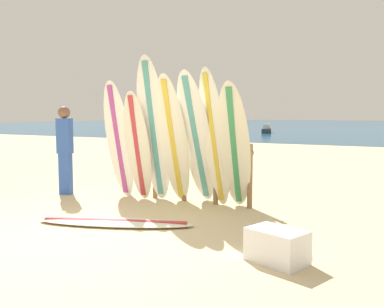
{
  "coord_description": "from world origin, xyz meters",
  "views": [
    {
      "loc": [
        3.95,
        -3.87,
        1.58
      ],
      "look_at": [
        0.22,
        3.11,
        0.84
      ],
      "focal_mm": 39.95,
      "sensor_mm": 36.0,
      "label": 1
    }
  ],
  "objects": [
    {
      "name": "surfboard_leaning_center_left",
      "position": [
        -0.21,
        2.47,
        1.29
      ],
      "size": [
        0.63,
        0.72,
        2.58
      ],
      "color": "white",
      "rests_on": "ground"
    },
    {
      "name": "beachgoer_standing",
      "position": [
        -2.15,
        2.28,
        0.95
      ],
      "size": [
        0.31,
        0.23,
        1.72
      ],
      "color": "#3359B2",
      "rests_on": "ground"
    },
    {
      "name": "surfboard_leaning_center_right",
      "position": [
        0.62,
        2.54,
        1.14
      ],
      "size": [
        0.63,
        1.14,
        2.29
      ],
      "color": "white",
      "rests_on": "ground"
    },
    {
      "name": "surfboard_lying_on_sand",
      "position": [
        0.16,
        0.88,
        0.04
      ],
      "size": [
        2.31,
        1.25,
        0.08
      ],
      "color": "silver",
      "rests_on": "ground"
    },
    {
      "name": "surfboard_rack",
      "position": [
        0.22,
        2.81,
        0.65
      ],
      "size": [
        2.61,
        0.09,
        1.08
      ],
      "color": "olive",
      "rests_on": "ground"
    },
    {
      "name": "surfboard_leaning_far_right",
      "position": [
        1.34,
        2.47,
        1.04
      ],
      "size": [
        0.68,
        1.07,
        2.08
      ],
      "color": "silver",
      "rests_on": "ground"
    },
    {
      "name": "surfboard_leaning_center",
      "position": [
        0.24,
        2.4,
        1.12
      ],
      "size": [
        0.64,
        0.97,
        2.24
      ],
      "color": "white",
      "rests_on": "ground"
    },
    {
      "name": "small_boat_offshore",
      "position": [
        -7.19,
        30.05,
        0.26
      ],
      "size": [
        1.46,
        2.62,
        0.71
      ],
      "color": "#333842",
      "rests_on": "ocean_water"
    },
    {
      "name": "surfboard_leaning_left",
      "position": [
        -0.5,
        2.4,
        0.99
      ],
      "size": [
        0.52,
        0.52,
        1.99
      ],
      "color": "silver",
      "rests_on": "ground"
    },
    {
      "name": "cooler_box",
      "position": [
        2.66,
        0.46,
        0.18
      ],
      "size": [
        0.7,
        0.58,
        0.36
      ],
      "primitive_type": "cube",
      "rotation": [
        0.0,
        0.0,
        -0.34
      ],
      "color": "white",
      "rests_on": "ground"
    },
    {
      "name": "surfboard_leaning_far_left",
      "position": [
        -0.94,
        2.41,
        1.09
      ],
      "size": [
        0.56,
        0.54,
        2.18
      ],
      "color": "white",
      "rests_on": "ground"
    },
    {
      "name": "surfboard_leaning_right",
      "position": [
        0.95,
        2.54,
        1.17
      ],
      "size": [
        0.57,
        0.71,
        2.33
      ],
      "color": "white",
      "rests_on": "ground"
    },
    {
      "name": "ground_plane",
      "position": [
        0.0,
        0.0,
        0.0
      ],
      "size": [
        120.0,
        120.0,
        0.0
      ],
      "primitive_type": "plane",
      "color": "#D3BC8C"
    }
  ]
}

